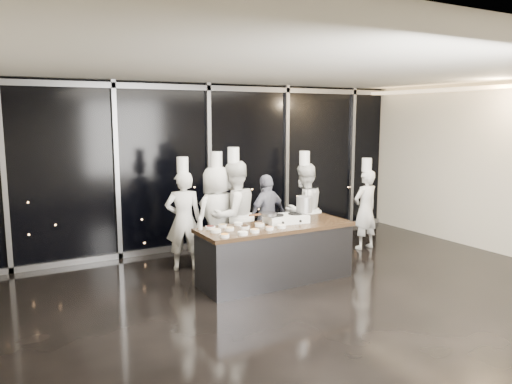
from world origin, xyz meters
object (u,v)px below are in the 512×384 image
Objects in this scene: stock_pot at (304,204)px; guest at (267,216)px; demo_counter at (276,253)px; chef_center at (234,215)px; stove at (286,218)px; chef_right at (304,210)px; chef_far_left at (184,219)px; chef_side at (365,208)px; frying_pan at (267,214)px; chef_left at (217,216)px.

guest reaches higher than stock_pot.
chef_center reaches higher than demo_counter.
demo_counter is 1.07m from chef_center.
stove is at bearing 174.61° from stock_pot.
chef_right is (0.63, -0.26, 0.10)m from guest.
chef_far_left is 3.59m from chef_side.
stock_pot is (0.66, -0.05, 0.10)m from frying_pan.
stock_pot reaches higher than frying_pan.
frying_pan is at bearing 122.92° from demo_counter.
demo_counter is 1.29m from chef_left.
demo_counter is 1.38× the size of chef_side.
chef_right is at bearing 49.82° from stove.
stove is 1.46× the size of frying_pan.
chef_far_left reaches higher than chef_side.
chef_center reaches higher than frying_pan.
stove is at bearing 57.04° from guest.
demo_counter is at bearing -50.00° from frying_pan.
chef_left is at bearing 179.83° from chef_far_left.
demo_counter is at bearing 92.97° from chef_center.
chef_left is at bearing 118.73° from frying_pan.
chef_right is 1.09× the size of chef_side.
chef_left reaches higher than stove.
chef_center is at bearing 109.85° from frying_pan.
frying_pan is 1.35m from guest.
frying_pan reaches higher than stove.
frying_pan is 1.09m from chef_left.
chef_left is 1.30× the size of guest.
chef_side reaches higher than demo_counter.
demo_counter is 1.26× the size of chef_right.
chef_far_left is (-0.93, 1.17, -0.20)m from frying_pan.
chef_right reaches higher than chef_far_left.
demo_counter is 1.63m from chef_right.
chef_center reaches higher than chef_far_left.
chef_left is (-0.73, 1.02, -0.07)m from stove.
frying_pan is 0.31× the size of guest.
guest is at bearing 66.46° from frying_pan.
frying_pan is 1.51m from chef_far_left.
stock_pot is 2.03m from chef_far_left.
chef_side is (1.96, -0.43, 0.03)m from guest.
chef_far_left is 1.61m from guest.
chef_left reaches higher than chef_right.
guest is (0.01, 1.19, -0.40)m from stock_pot.
chef_center is (-0.84, 0.85, -0.24)m from stock_pot.
stock_pot is at bearing 1.69° from stove.
frying_pan reaches higher than demo_counter.
guest is at bearing -163.55° from chef_far_left.
stove is 0.34m from frying_pan.
guest reaches higher than demo_counter.
chef_center is (-0.51, 0.82, -0.04)m from stove.
stove is 0.34× the size of chef_center.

